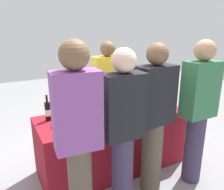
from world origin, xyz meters
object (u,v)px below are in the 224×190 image
wine_glass_1 (79,118)px  wine_glass_4 (129,106)px  server_pouring (108,92)px  guest_3 (198,109)px  wine_glass_5 (157,103)px  guest_2 (154,116)px  wine_bottle_0 (48,111)px  wine_bottle_3 (135,97)px  guest_0 (78,137)px  guest_1 (123,129)px  wine_bottle_1 (78,106)px  wine_glass_0 (66,120)px  wine_glass_2 (119,110)px  wine_bottle_2 (110,103)px  ice_bucket (67,116)px  wine_glass_3 (126,110)px

wine_glass_1 → wine_glass_4: size_ratio=0.96×
wine_glass_1 → server_pouring: size_ratio=0.08×
server_pouring → guest_3: size_ratio=0.96×
wine_glass_5 → guest_2: 0.59m
wine_bottle_0 → wine_bottle_3: wine_bottle_3 is taller
wine_glass_5 → guest_3: bearing=-75.2°
guest_0 → guest_1: 0.47m
wine_bottle_1 → wine_bottle_0: bearing=-179.6°
wine_glass_0 → guest_2: guest_2 is taller
wine_glass_2 → guest_1: 0.61m
guest_0 → wine_bottle_0: bearing=98.0°
wine_bottle_2 → server_pouring: size_ratio=0.19×
wine_bottle_2 → guest_2: (0.16, -0.70, 0.03)m
server_pouring → wine_bottle_1: bearing=36.8°
wine_glass_2 → guest_3: 0.91m
guest_0 → wine_glass_1: bearing=74.8°
ice_bucket → wine_bottle_2: bearing=11.9°
wine_bottle_0 → guest_0: (0.04, -0.92, 0.08)m
wine_glass_1 → server_pouring: (0.72, 0.71, 0.02)m
wine_glass_3 → guest_2: guest_2 is taller
guest_1 → guest_2: guest_2 is taller
wine_glass_2 → wine_glass_4: wine_glass_2 is taller
wine_glass_5 → wine_glass_4: bearing=168.2°
wine_bottle_3 → wine_glass_0: bearing=-163.4°
wine_bottle_1 → guest_1: (0.14, -0.86, 0.03)m
wine_bottle_0 → wine_glass_5: size_ratio=2.45×
wine_bottle_3 → server_pouring: bearing=120.8°
guest_1 → wine_glass_1: bearing=116.3°
wine_bottle_2 → wine_glass_4: wine_bottle_2 is taller
wine_glass_4 → server_pouring: 0.63m
wine_glass_0 → guest_3: 1.48m
server_pouring → guest_0: 1.62m
wine_glass_2 → wine_glass_5: bearing=-1.5°
wine_bottle_3 → wine_glass_5: size_ratio=2.51×
wine_bottle_2 → wine_glass_1: size_ratio=2.38×
wine_bottle_0 → wine_bottle_1: size_ratio=1.00×
wine_glass_5 → wine_bottle_2: bearing=154.2°
wine_glass_1 → wine_glass_3: wine_glass_3 is taller
wine_glass_3 → server_pouring: size_ratio=0.08×
server_pouring → guest_1: size_ratio=0.99×
wine_bottle_3 → guest_2: bearing=-109.3°
wine_glass_2 → wine_glass_5: (0.58, -0.01, -0.01)m
wine_bottle_1 → wine_bottle_2: 0.43m
wine_bottle_3 → guest_1: 1.12m
wine_bottle_3 → wine_glass_1: (-0.95, -0.32, -0.02)m
wine_bottle_1 → wine_bottle_2: bearing=-7.6°
wine_bottle_0 → guest_2: bearing=-38.2°
wine_bottle_2 → wine_glass_4: (0.16, -0.19, -0.01)m
wine_bottle_2 → guest_1: 0.86m
wine_glass_4 → guest_2: bearing=-90.4°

